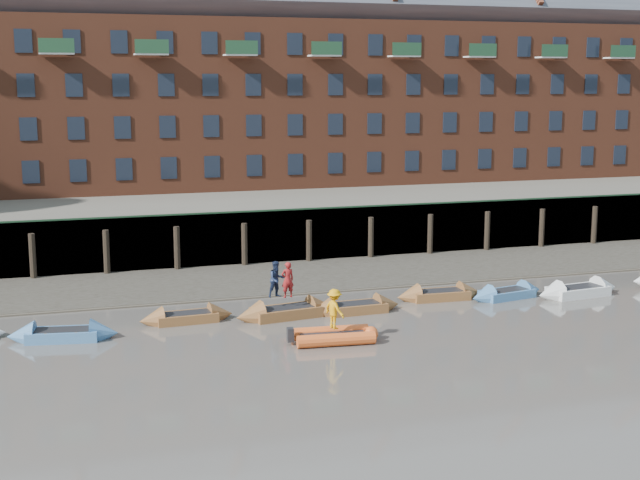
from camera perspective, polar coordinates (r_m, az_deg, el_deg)
name	(u,v)px	position (r m, az deg, el deg)	size (l,w,h in m)	color
ground	(422,379)	(33.81, 6.58, -8.82)	(220.00, 220.00, 0.00)	#5B554F
foreshore	(294,277)	(50.18, -1.68, -2.41)	(110.00, 8.00, 0.50)	#3D382F
mud_band	(311,291)	(47.00, -0.58, -3.28)	(110.00, 1.60, 0.10)	#4C4336
river_wall	(274,237)	(54.02, -2.93, 0.22)	(110.00, 1.23, 3.30)	#2D2A26
bank_terrace	(230,206)	(67.15, -5.79, 2.17)	(110.00, 28.00, 3.20)	#5E594D
apartment_terrace	(224,54)	(67.48, -6.14, 11.76)	(80.60, 15.56, 20.98)	brown
rowboat_1	(63,335)	(39.84, -16.14, -5.84)	(4.80, 2.08, 1.35)	teal
rowboat_2	(187,317)	(41.51, -8.53, -4.92)	(4.39, 1.47, 1.26)	brown
rowboat_3	(286,312)	(41.85, -2.17, -4.63)	(5.11, 2.12, 1.44)	brown
rowboat_4	(355,308)	(42.73, 2.27, -4.35)	(4.60, 1.50, 1.32)	brown
rowboat_5	(439,295)	(45.61, 7.65, -3.49)	(4.60, 1.49, 1.32)	brown
rowboat_6	(507,294)	(46.43, 11.88, -3.39)	(4.51, 2.09, 1.26)	teal
rowboat_7	(578,291)	(47.77, 16.19, -3.16)	(5.04, 1.99, 1.43)	silver
rib_tender	(337,336)	(38.03, 1.07, -6.14)	(3.70, 1.99, 0.63)	#E45B21
person_rower_a	(288,280)	(41.47, -2.09, -2.55)	(0.62, 0.40, 1.69)	maroon
person_rower_b	(277,279)	(41.53, -2.79, -2.52)	(0.83, 0.65, 1.71)	#19233F
person_rib_crew	(334,309)	(37.72, 0.93, -4.43)	(1.11, 0.64, 1.71)	orange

